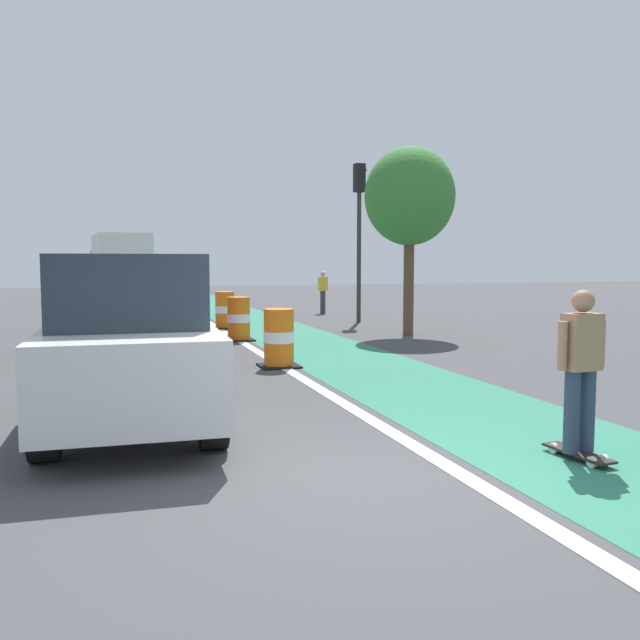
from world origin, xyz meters
TOP-DOWN VIEW (x-y plane):
  - ground_plane at (0.00, 0.00)m, footprint 100.00×100.00m
  - bike_lane_strip at (2.40, 12.00)m, footprint 2.50×80.00m
  - lane_divider_stripe at (0.90, 12.00)m, footprint 0.20×80.00m
  - skateboarder_on_lane at (2.25, -0.03)m, footprint 0.57×0.82m
  - parked_suv_nearest at (-1.93, 2.90)m, footprint 2.03×4.66m
  - parked_suv_second at (-2.06, 9.87)m, footprint 1.94×4.61m
  - parked_suv_third at (-2.06, 15.95)m, footprint 2.02×4.65m
  - traffic_barrel_front at (0.84, 6.61)m, footprint 0.73×0.73m
  - traffic_barrel_mid at (0.91, 11.01)m, footprint 0.73×0.73m
  - traffic_barrel_back at (1.08, 14.15)m, footprint 0.73×0.73m
  - delivery_truck_down_block at (-1.67, 28.46)m, footprint 2.85×7.75m
  - traffic_light_corner at (5.61, 14.97)m, footprint 0.41×0.32m
  - pedestrian_crossing at (5.61, 18.86)m, footprint 0.34×0.20m
  - street_tree_sidewalk at (5.52, 10.98)m, footprint 2.40×2.40m

SIDE VIEW (x-z plane):
  - ground_plane at x=0.00m, z-range 0.00..0.00m
  - bike_lane_strip at x=2.40m, z-range 0.00..0.01m
  - lane_divider_stripe at x=0.90m, z-range 0.00..0.01m
  - traffic_barrel_front at x=0.84m, z-range -0.01..1.08m
  - traffic_barrel_mid at x=0.91m, z-range -0.01..1.08m
  - traffic_barrel_back at x=1.08m, z-range -0.01..1.08m
  - pedestrian_crossing at x=5.61m, z-range 0.06..1.67m
  - skateboarder_on_lane at x=2.25m, z-range 0.07..1.76m
  - parked_suv_nearest at x=-1.93m, z-range 0.02..2.06m
  - parked_suv_second at x=-2.06m, z-range 0.02..2.06m
  - parked_suv_third at x=-2.06m, z-range 0.02..2.06m
  - delivery_truck_down_block at x=-1.67m, z-range 0.23..3.46m
  - traffic_light_corner at x=5.61m, z-range 0.95..6.05m
  - street_tree_sidewalk at x=5.52m, z-range 1.17..6.17m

